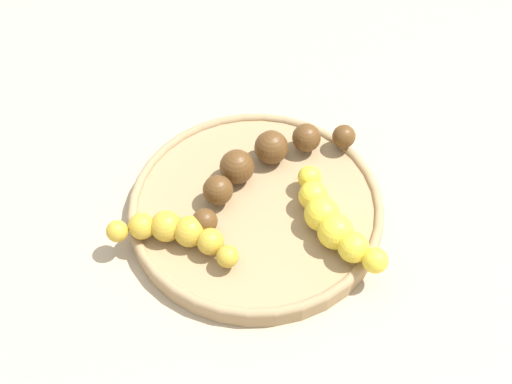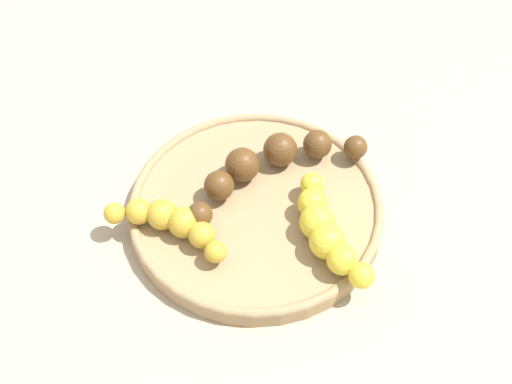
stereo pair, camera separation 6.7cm
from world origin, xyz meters
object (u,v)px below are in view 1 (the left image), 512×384
at_px(banana_overripe, 262,162).
at_px(banana_spotted, 176,233).
at_px(banana_yellow, 332,221).
at_px(fruit_bowl, 256,208).

relative_size(banana_overripe, banana_spotted, 2.07).
xyz_separation_m(banana_overripe, banana_yellow, (0.02, -0.10, -0.00)).
height_order(fruit_bowl, banana_spotted, banana_spotted).
height_order(fruit_bowl, banana_yellow, banana_yellow).
xyz_separation_m(banana_spotted, banana_yellow, (0.14, -0.07, 0.00)).
height_order(banana_overripe, banana_spotted, banana_overripe).
bearing_deg(banana_yellow, fruit_bowl, -54.70).
distance_m(fruit_bowl, banana_yellow, 0.09).
relative_size(banana_overripe, banana_yellow, 1.48).
bearing_deg(banana_spotted, fruit_bowl, -42.79).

